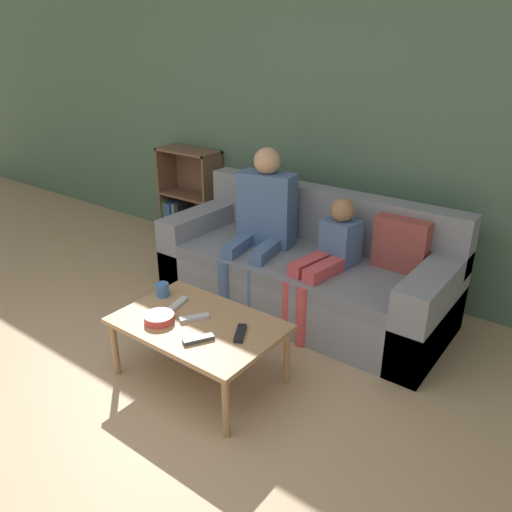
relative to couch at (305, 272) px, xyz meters
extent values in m
plane|color=tan|center=(-0.11, -2.29, -0.29)|extent=(22.00, 22.00, 0.00)
cube|color=#4C6B56|center=(-0.11, 0.64, 1.01)|extent=(12.00, 0.06, 2.60)
cube|color=gray|center=(-0.01, -0.04, -0.12)|extent=(2.14, 0.87, 0.33)
cube|color=slate|center=(-0.01, -0.13, 0.10)|extent=(1.70, 0.69, 0.10)
cube|color=gray|center=(-0.01, 0.30, 0.35)|extent=(2.14, 0.18, 0.41)
cube|color=gray|center=(-0.97, -0.04, 0.01)|extent=(0.22, 0.87, 0.59)
cube|color=gray|center=(0.95, -0.04, 0.01)|extent=(0.22, 0.87, 0.59)
cube|color=#93423D|center=(0.64, 0.15, 0.33)|extent=(0.36, 0.12, 0.36)
cube|color=brown|center=(-1.91, 0.46, 0.17)|extent=(0.02, 0.28, 0.92)
cube|color=brown|center=(-1.31, 0.46, 0.17)|extent=(0.02, 0.28, 0.92)
cube|color=brown|center=(-1.61, 0.59, 0.17)|extent=(0.63, 0.02, 0.92)
cube|color=brown|center=(-1.61, 0.46, -0.28)|extent=(0.63, 0.28, 0.02)
cube|color=brown|center=(-1.61, 0.46, 0.19)|extent=(0.58, 0.28, 0.02)
cube|color=brown|center=(-1.61, 0.46, 0.62)|extent=(0.63, 0.28, 0.02)
cube|color=#2D7A4C|center=(-1.88, 0.45, -0.08)|extent=(0.04, 0.22, 0.36)
cube|color=#33519E|center=(-1.82, 0.45, -0.08)|extent=(0.07, 0.24, 0.36)
cube|color=#6699A8|center=(-1.76, 0.45, -0.09)|extent=(0.05, 0.18, 0.36)
cube|color=#232328|center=(-1.70, 0.45, -0.08)|extent=(0.05, 0.23, 0.37)
cube|color=red|center=(-1.63, 0.45, -0.14)|extent=(0.06, 0.21, 0.25)
cube|color=#2D7A4C|center=(-1.57, 0.45, -0.10)|extent=(0.04, 0.21, 0.33)
cylinder|color=#A87F56|center=(-0.46, -1.40, -0.11)|extent=(0.04, 0.04, 0.36)
cylinder|color=#A87F56|center=(0.41, -1.40, -0.11)|extent=(0.04, 0.04, 0.36)
cylinder|color=#A87F56|center=(-0.46, -0.85, -0.11)|extent=(0.04, 0.04, 0.36)
cylinder|color=#A87F56|center=(0.41, -0.85, -0.11)|extent=(0.04, 0.04, 0.36)
cube|color=#A87F56|center=(-0.02, -1.13, 0.09)|extent=(0.95, 0.63, 0.03)
cylinder|color=#476693|center=(-0.38, -0.48, -0.07)|extent=(0.10, 0.10, 0.43)
cylinder|color=#476693|center=(-0.16, -0.44, -0.07)|extent=(0.10, 0.10, 0.43)
cube|color=#476693|center=(-0.42, -0.25, 0.19)|extent=(0.17, 0.40, 0.09)
cube|color=#476693|center=(-0.20, -0.21, 0.19)|extent=(0.17, 0.40, 0.09)
cube|color=#476693|center=(-0.35, 0.00, 0.42)|extent=(0.44, 0.27, 0.55)
sphere|color=tan|center=(-0.35, 0.00, 0.78)|extent=(0.20, 0.20, 0.20)
cylinder|color=#C6474C|center=(0.14, -0.44, -0.07)|extent=(0.10, 0.10, 0.43)
cylinder|color=#C6474C|center=(0.27, -0.46, -0.07)|extent=(0.10, 0.10, 0.43)
cube|color=#C6474C|center=(0.18, -0.21, 0.19)|extent=(0.15, 0.40, 0.09)
cube|color=#C6474C|center=(0.30, -0.23, 0.19)|extent=(0.15, 0.40, 0.09)
cube|color=#476693|center=(0.27, 0.01, 0.30)|extent=(0.26, 0.23, 0.31)
sphere|color=#936B4C|center=(0.27, 0.01, 0.53)|extent=(0.16, 0.16, 0.16)
cylinder|color=#3D70B2|center=(-0.42, -1.03, 0.14)|extent=(0.08, 0.08, 0.09)
cube|color=#B7B7BC|center=(-0.06, -1.12, 0.11)|extent=(0.14, 0.17, 0.02)
cube|color=black|center=(0.26, -1.09, 0.11)|extent=(0.13, 0.17, 0.02)
cube|color=#47474C|center=(0.11, -1.27, 0.11)|extent=(0.13, 0.17, 0.02)
cube|color=#B7B7BC|center=(-0.25, -1.06, 0.11)|extent=(0.09, 0.18, 0.02)
cylinder|color=#DB4C47|center=(-0.20, -1.26, 0.12)|extent=(0.17, 0.17, 0.05)
camera|label=1|loc=(1.73, -2.90, 1.59)|focal=35.00mm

